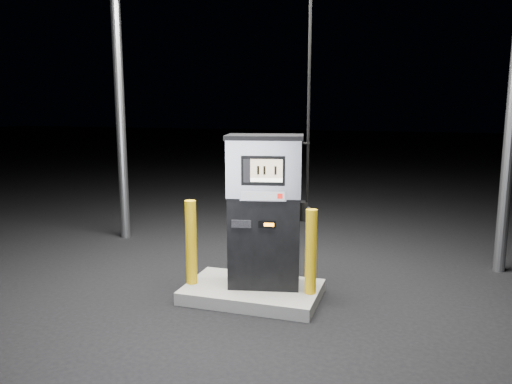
% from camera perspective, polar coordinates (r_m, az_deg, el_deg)
% --- Properties ---
extents(ground, '(80.00, 80.00, 0.00)m').
position_cam_1_polar(ground, '(6.17, -0.40, -11.99)').
color(ground, black).
rests_on(ground, ground).
extents(pump_island, '(1.60, 1.00, 0.15)m').
position_cam_1_polar(pump_island, '(6.14, -0.40, -11.34)').
color(pump_island, slate).
rests_on(pump_island, ground).
extents(fuel_dispenser, '(1.04, 0.71, 3.76)m').
position_cam_1_polar(fuel_dispenser, '(5.91, 1.03, -2.01)').
color(fuel_dispenser, black).
rests_on(fuel_dispenser, pump_island).
extents(bollard_left, '(0.16, 0.16, 1.03)m').
position_cam_1_polar(bollard_left, '(6.11, -7.43, -5.73)').
color(bollard_left, '#E8B30C').
rests_on(bollard_left, pump_island).
extents(bollard_right, '(0.17, 0.17, 0.99)m').
position_cam_1_polar(bollard_right, '(5.78, 6.29, -6.81)').
color(bollard_right, '#E8B30C').
rests_on(bollard_right, pump_island).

